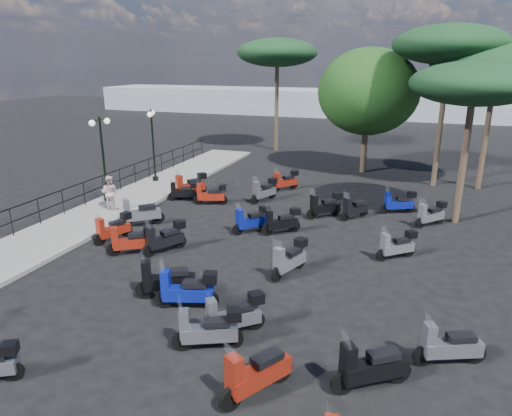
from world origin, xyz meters
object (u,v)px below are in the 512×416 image
(scooter_1, at_px, (113,229))
(scooter_13, at_px, (233,316))
(scooter_4, at_px, (191,186))
(scooter_15, at_px, (281,222))
(scooter_2, at_px, (140,214))
(scooter_19, at_px, (208,330))
(scooter_21, at_px, (354,209))
(scooter_28, at_px, (399,203))
(pine_1, at_px, (497,65))
(pine_0, at_px, (450,45))
(scooter_9, at_px, (211,195))
(lamp_post_2, at_px, (153,141))
(scooter_25, at_px, (449,347))
(scooter_20, at_px, (289,259))
(scooter_24, at_px, (370,368))
(scooter_6, at_px, (187,290))
(scooter_12, at_px, (166,281))
(scooter_8, at_px, (165,239))
(scooter_27, at_px, (431,215))
(lamp_post_1, at_px, (103,154))
(broadleaf_tree, at_px, (368,92))
(scooter_3, at_px, (183,192))
(scooter_18, at_px, (256,374))
(pine_3, at_px, (475,84))
(pedestrian_far, at_px, (110,192))
(scooter_22, at_px, (325,206))
(scooter_10, at_px, (264,191))
(scooter_14, at_px, (252,220))
(scooter_26, at_px, (397,246))
(scooter_16, at_px, (285,181))

(scooter_1, bearing_deg, scooter_13, 168.50)
(scooter_4, height_order, scooter_15, scooter_4)
(scooter_2, height_order, scooter_19, scooter_2)
(scooter_21, bearing_deg, scooter_28, -104.56)
(pine_1, bearing_deg, scooter_13, -112.93)
(scooter_4, relative_size, scooter_15, 1.19)
(pine_0, bearing_deg, scooter_9, -144.31)
(lamp_post_2, distance_m, scooter_25, 18.87)
(scooter_20, bearing_deg, scooter_4, -23.66)
(scooter_24, distance_m, pine_0, 19.02)
(scooter_6, distance_m, scooter_12, 0.94)
(scooter_15, height_order, pine_0, pine_0)
(scooter_8, distance_m, scooter_13, 5.78)
(scooter_6, height_order, scooter_9, scooter_6)
(scooter_6, distance_m, scooter_27, 11.23)
(lamp_post_1, height_order, lamp_post_2, lamp_post_1)
(lamp_post_2, xyz_separation_m, broadleaf_tree, (10.56, 6.56, 2.39))
(scooter_20, bearing_deg, scooter_2, 2.20)
(scooter_1, xyz_separation_m, scooter_25, (11.61, -3.74, -0.03))
(scooter_3, bearing_deg, scooter_9, -116.48)
(scooter_19, relative_size, scooter_27, 1.25)
(lamp_post_2, relative_size, scooter_24, 2.51)
(scooter_18, height_order, pine_3, pine_3)
(scooter_12, xyz_separation_m, scooter_19, (2.21, -1.88, -0.00))
(lamp_post_1, height_order, broadleaf_tree, broadleaf_tree)
(scooter_3, distance_m, scooter_18, 14.08)
(scooter_2, height_order, scooter_13, scooter_2)
(scooter_8, xyz_separation_m, scooter_25, (9.21, -3.45, -0.05))
(scooter_2, xyz_separation_m, pine_0, (11.52, 10.79, 6.75))
(scooter_9, distance_m, scooter_28, 8.61)
(scooter_1, distance_m, scooter_20, 7.06)
(lamp_post_2, relative_size, scooter_19, 2.46)
(scooter_25, bearing_deg, scooter_27, -21.78)
(pedestrian_far, distance_m, scooter_24, 14.64)
(scooter_22, height_order, scooter_28, scooter_22)
(scooter_3, relative_size, scooter_13, 1.01)
(scooter_20, height_order, pine_0, pine_0)
(scooter_10, xyz_separation_m, scooter_19, (2.55, -11.74, -0.01))
(scooter_18, distance_m, pine_3, 14.42)
(lamp_post_1, bearing_deg, scooter_1, -41.90)
(scooter_28, bearing_deg, pine_3, -127.54)
(lamp_post_1, xyz_separation_m, scooter_13, (9.82, -8.14, -1.90))
(scooter_6, xyz_separation_m, pine_3, (7.39, 10.07, 5.12))
(scooter_12, distance_m, scooter_14, 5.76)
(scooter_13, relative_size, scooter_22, 1.02)
(scooter_22, xyz_separation_m, scooter_26, (3.20, -3.48, -0.05))
(scooter_8, xyz_separation_m, scooter_27, (8.93, 6.05, -0.04))
(scooter_1, bearing_deg, lamp_post_2, -47.96)
(scooter_21, relative_size, pine_0, 0.16)
(scooter_16, height_order, scooter_27, scooter_16)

